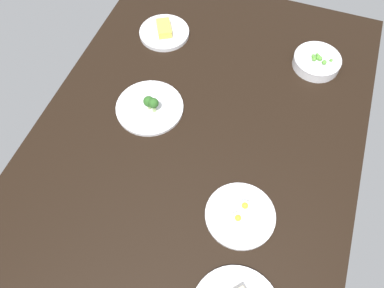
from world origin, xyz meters
TOP-DOWN VIEW (x-y plane):
  - dining_table at (0.00, 0.00)cm, footprint 151.48×98.34cm
  - plate_broccoli at (-9.13, -17.47)cm, footprint 21.56×21.56cm
  - bowl_peas at (-45.15, 29.08)cm, footprint 16.03×16.03cm
  - plate_eggs at (16.13, 19.58)cm, footprint 19.18×19.18cm
  - plate_cheese at (-42.05, -25.53)cm, footprint 18.05×18.05cm

SIDE VIEW (x-z plane):
  - dining_table at x=0.00cm, z-range 0.00..4.00cm
  - plate_eggs at x=16.13cm, z-range 2.80..7.09cm
  - plate_broccoli at x=-9.13cm, z-range 1.72..8.46cm
  - plate_cheese at x=-42.05cm, z-range 3.10..7.26cm
  - bowl_peas at x=-45.15cm, z-range 3.59..8.68cm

